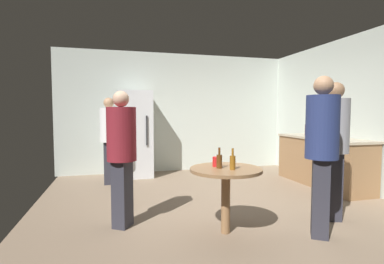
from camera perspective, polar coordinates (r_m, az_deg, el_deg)
The scene contains 16 objects.
ground_plane at distance 4.51m, azimuth 4.59°, elevation -14.28°, with size 5.20×5.20×0.10m, color #7A6651.
wall_back at distance 6.82m, azimuth -2.85°, elevation 3.79°, with size 5.32×0.06×2.70m, color beige.
wall_side_right at distance 5.74m, azimuth 30.26°, elevation 3.29°, with size 0.06×5.20×2.70m, color beige.
refrigerator at distance 6.26m, azimuth -11.05°, elevation -0.39°, with size 0.70×0.68×1.80m.
kitchen_counter at distance 5.96m, azimuth 24.02°, elevation -5.20°, with size 0.64×1.98×0.90m.
kettle at distance 5.82m, azimuth 24.18°, elevation -0.25°, with size 0.24×0.17×0.18m.
wine_bottle_on_counter at distance 6.15m, azimuth 21.49°, elevation 0.45°, with size 0.08×0.08×0.31m.
beer_bottle_on_counter at distance 5.53m, azimuth 27.69°, elevation -0.43°, with size 0.06×0.06×0.23m.
foreground_table at distance 3.30m, azimuth 6.61°, elevation -8.79°, with size 0.80×0.80×0.73m.
beer_bottle_amber at distance 3.19m, azimuth 7.92°, elevation -5.79°, with size 0.06×0.06×0.23m.
beer_bottle_brown at distance 3.25m, azimuth 5.35°, elevation -5.60°, with size 0.06×0.06×0.23m.
plastic_cup_red at distance 3.35m, azimuth 4.70°, elevation -5.79°, with size 0.08×0.08×0.11m, color red.
person_in_navy_shirt at distance 3.42m, azimuth 23.99°, elevation -2.06°, with size 0.47×0.47×1.74m.
person_in_maroon_shirt at distance 3.50m, azimuth -13.55°, elevation -3.12°, with size 0.47×0.47×1.60m.
person_in_white_shirt at distance 5.68m, azimuth -15.82°, elevation -0.37°, with size 0.35×0.35×1.63m.
person_in_gray_shirt at distance 4.05m, azimuth 25.99°, elevation -1.37°, with size 0.44×0.44×1.72m.
Camera 1 is at (-1.46, -4.03, 1.35)m, focal length 27.35 mm.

